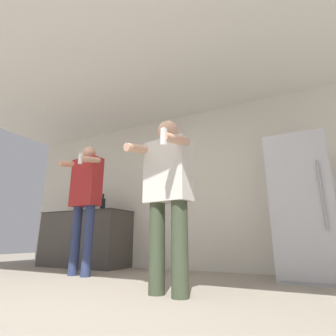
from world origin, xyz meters
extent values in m
plane|color=gray|center=(0.00, 0.00, 0.00)|extent=(14.00, 14.00, 0.00)
cube|color=beige|center=(0.00, 2.76, 1.27)|extent=(7.00, 0.06, 2.55)
cube|color=silver|center=(0.00, 1.37, 2.57)|extent=(7.00, 3.25, 0.05)
cube|color=silver|center=(1.57, 2.37, 0.83)|extent=(0.66, 0.71, 1.65)
cube|color=#B6B6BB|center=(1.57, 2.01, 0.83)|extent=(0.63, 0.01, 1.59)
cylinder|color=#99999E|center=(1.78, 1.99, 0.91)|extent=(0.02, 0.02, 0.74)
cube|color=#47423D|center=(-1.85, 2.41, 0.46)|extent=(1.58, 0.64, 0.92)
cube|color=#272421|center=(-1.85, 2.41, 0.92)|extent=(1.61, 0.67, 0.01)
cylinder|color=silver|center=(-1.80, 2.33, 1.04)|extent=(0.08, 0.08, 0.23)
cylinder|color=silver|center=(-1.80, 2.33, 1.19)|extent=(0.03, 0.03, 0.09)
sphere|color=silver|center=(-1.80, 2.33, 1.24)|extent=(0.03, 0.03, 0.03)
cylinder|color=black|center=(-1.44, 2.33, 1.02)|extent=(0.09, 0.09, 0.20)
cylinder|color=black|center=(-1.44, 2.33, 1.16)|extent=(0.03, 0.03, 0.07)
sphere|color=black|center=(-1.44, 2.33, 1.20)|extent=(0.03, 0.03, 0.03)
cylinder|color=#563314|center=(-2.03, 2.33, 1.02)|extent=(0.08, 0.08, 0.20)
cylinder|color=#563314|center=(-2.03, 2.33, 1.16)|extent=(0.03, 0.03, 0.08)
sphere|color=maroon|center=(-2.03, 2.33, 1.20)|extent=(0.03, 0.03, 0.03)
cylinder|color=#38422D|center=(0.39, 0.96, 0.39)|extent=(0.14, 0.14, 0.77)
cylinder|color=#38422D|center=(0.62, 0.92, 0.39)|extent=(0.14, 0.14, 0.77)
cube|color=beige|center=(0.50, 0.94, 1.06)|extent=(0.46, 0.27, 0.58)
sphere|color=tan|center=(0.50, 0.94, 1.46)|extent=(0.21, 0.21, 0.21)
cylinder|color=tan|center=(0.27, 0.80, 1.27)|extent=(0.13, 0.37, 0.14)
cylinder|color=tan|center=(0.68, 0.74, 1.27)|extent=(0.13, 0.37, 0.14)
cube|color=white|center=(0.65, 0.57, 1.24)|extent=(0.04, 0.04, 0.14)
cylinder|color=navy|center=(-1.18, 1.53, 0.44)|extent=(0.13, 0.13, 0.89)
cylinder|color=navy|center=(-0.94, 1.51, 0.44)|extent=(0.13, 0.13, 0.89)
cube|color=maroon|center=(-1.06, 1.52, 1.22)|extent=(0.45, 0.24, 0.67)
sphere|color=tan|center=(-1.06, 1.52, 1.65)|extent=(0.19, 0.19, 0.19)
cylinder|color=tan|center=(-1.28, 1.39, 1.48)|extent=(0.11, 0.33, 0.13)
cylinder|color=tan|center=(-0.87, 1.35, 1.48)|extent=(0.11, 0.33, 0.13)
cube|color=white|center=(-0.88, 1.20, 1.45)|extent=(0.04, 0.04, 0.14)
camera|label=1|loc=(1.56, -1.15, 0.45)|focal=28.00mm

